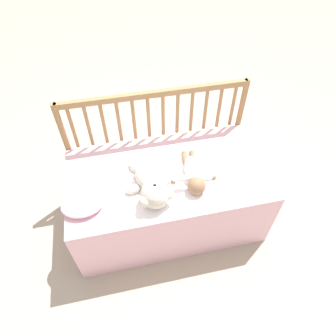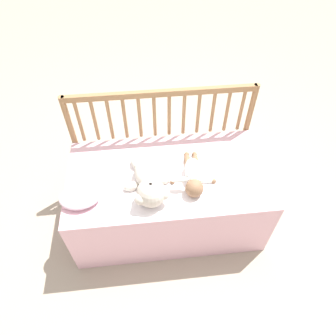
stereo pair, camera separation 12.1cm
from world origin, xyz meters
TOP-DOWN VIEW (x-y plane):
  - ground_plane at (0.00, 0.00)m, footprint 12.00×12.00m
  - crib_mattress at (0.00, 0.00)m, footprint 1.18×0.64m
  - crib_rail at (0.00, 0.34)m, footprint 1.18×0.04m
  - blanket at (-0.01, -0.04)m, footprint 0.77×0.53m
  - teddy_bear at (-0.12, -0.12)m, footprint 0.27×0.41m
  - baby at (0.14, -0.07)m, footprint 0.28×0.36m
  - small_pillow at (-0.49, -0.14)m, footprint 0.22×0.17m

SIDE VIEW (x-z plane):
  - ground_plane at x=0.00m, z-range 0.00..0.00m
  - crib_mattress at x=0.00m, z-range 0.00..0.47m
  - blanket at x=-0.01m, z-range 0.47..0.47m
  - small_pillow at x=-0.49m, z-range 0.47..0.53m
  - baby at x=0.14m, z-range 0.46..0.56m
  - teddy_bear at x=-0.12m, z-range 0.45..0.61m
  - crib_rail at x=0.00m, z-range 0.17..0.98m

